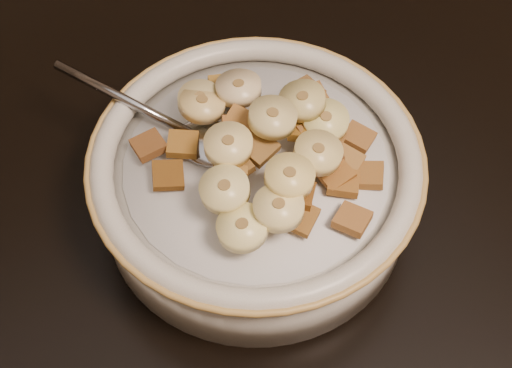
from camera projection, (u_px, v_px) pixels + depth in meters
name	position (u px, v px, depth m)	size (l,w,h in m)	color
table	(363.00, 258.00, 0.52)	(1.40, 0.90, 0.04)	black
cereal_bowl	(256.00, 187.00, 0.50)	(0.21, 0.21, 0.05)	silver
milk	(256.00, 166.00, 0.48)	(0.18, 0.18, 0.00)	silver
spoon	(211.00, 143.00, 0.48)	(0.04, 0.05, 0.01)	gray
cereal_square_0	(238.00, 130.00, 0.47)	(0.02, 0.02, 0.01)	#9A5623
cereal_square_1	(259.00, 147.00, 0.45)	(0.02, 0.02, 0.01)	brown
cereal_square_2	(248.00, 221.00, 0.44)	(0.02, 0.02, 0.01)	olive
cereal_square_3	(343.00, 182.00, 0.46)	(0.02, 0.02, 0.01)	brown
cereal_square_4	(312.00, 98.00, 0.50)	(0.02, 0.02, 0.01)	olive
cereal_square_5	(306.00, 91.00, 0.50)	(0.02, 0.02, 0.01)	brown
cereal_square_6	(315.00, 137.00, 0.47)	(0.02, 0.02, 0.01)	brown
cereal_square_7	(368.00, 175.00, 0.47)	(0.02, 0.02, 0.01)	brown
cereal_square_8	(234.00, 166.00, 0.45)	(0.02, 0.02, 0.01)	brown
cereal_square_9	(335.00, 173.00, 0.46)	(0.02, 0.02, 0.01)	brown
cereal_square_10	(224.00, 87.00, 0.51)	(0.02, 0.02, 0.01)	brown
cereal_square_11	(358.00, 137.00, 0.48)	(0.02, 0.02, 0.01)	brown
cereal_square_12	(323.00, 159.00, 0.46)	(0.02, 0.02, 0.01)	brown
cereal_square_13	(183.00, 144.00, 0.47)	(0.02, 0.02, 0.01)	brown
cereal_square_14	(292.00, 196.00, 0.44)	(0.02, 0.02, 0.01)	brown
cereal_square_15	(346.00, 161.00, 0.47)	(0.02, 0.02, 0.01)	olive
cereal_square_16	(305.00, 130.00, 0.47)	(0.02, 0.02, 0.01)	brown
cereal_square_17	(298.00, 194.00, 0.44)	(0.02, 0.02, 0.01)	brown
cereal_square_18	(240.00, 123.00, 0.47)	(0.02, 0.02, 0.01)	brown
cereal_square_19	(327.00, 140.00, 0.47)	(0.02, 0.02, 0.01)	brown
cereal_square_20	(300.00, 217.00, 0.44)	(0.02, 0.02, 0.01)	brown
cereal_square_21	(352.00, 219.00, 0.44)	(0.02, 0.02, 0.01)	brown
cereal_square_22	(228.00, 93.00, 0.50)	(0.02, 0.02, 0.01)	brown
cereal_square_23	(149.00, 145.00, 0.47)	(0.02, 0.02, 0.01)	brown
cereal_square_24	(168.00, 175.00, 0.46)	(0.02, 0.02, 0.01)	brown
cereal_square_25	(232.00, 166.00, 0.45)	(0.02, 0.02, 0.01)	brown
banana_slice_0	(326.00, 121.00, 0.47)	(0.03, 0.03, 0.01)	#D7CC83
banana_slice_1	(239.00, 88.00, 0.48)	(0.03, 0.03, 0.01)	#D1BD8D
banana_slice_2	(290.00, 177.00, 0.43)	(0.03, 0.03, 0.01)	#F5DC7A
banana_slice_3	(203.00, 104.00, 0.48)	(0.03, 0.03, 0.01)	#E8C572
banana_slice_4	(318.00, 153.00, 0.45)	(0.03, 0.03, 0.01)	#EACB70
banana_slice_5	(302.00, 101.00, 0.47)	(0.03, 0.03, 0.01)	tan
banana_slice_6	(228.00, 145.00, 0.45)	(0.03, 0.03, 0.01)	#F4E49D
banana_slice_7	(242.00, 228.00, 0.42)	(0.03, 0.03, 0.01)	#FEF292
banana_slice_8	(279.00, 208.00, 0.43)	(0.03, 0.03, 0.01)	beige
banana_slice_9	(200.00, 101.00, 0.48)	(0.03, 0.03, 0.01)	#CFC484
banana_slice_10	(225.00, 189.00, 0.43)	(0.03, 0.03, 0.01)	#E9DB7D
banana_slice_11	(273.00, 117.00, 0.45)	(0.03, 0.03, 0.01)	tan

